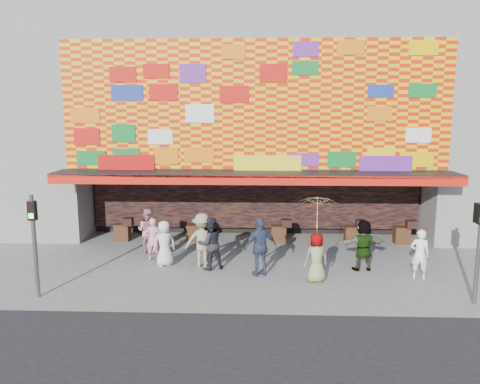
{
  "coord_description": "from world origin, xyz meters",
  "views": [
    {
      "loc": [
        0.14,
        -14.11,
        5.26
      ],
      "look_at": [
        -0.49,
        2.0,
        2.52
      ],
      "focal_mm": 35.0,
      "sensor_mm": 36.0,
      "label": 1
    }
  ],
  "objects_px": {
    "ped_c": "(210,243)",
    "signal_left": "(34,234)",
    "ped_a": "(164,243)",
    "ped_f": "(363,245)",
    "ped_g": "(316,257)",
    "ped_h": "(420,254)",
    "ped_d": "(202,240)",
    "ped_i": "(148,231)",
    "ped_e": "(261,247)",
    "parasol": "(318,213)",
    "signal_right": "(480,239)",
    "ped_b": "(153,239)"
  },
  "relations": [
    {
      "from": "ped_c",
      "to": "signal_left",
      "type": "bearing_deg",
      "value": 2.88
    },
    {
      "from": "ped_a",
      "to": "ped_f",
      "type": "relative_size",
      "value": 0.92
    },
    {
      "from": "ped_g",
      "to": "ped_h",
      "type": "xyz_separation_m",
      "value": [
        3.33,
        0.4,
        0.02
      ]
    },
    {
      "from": "signal_left",
      "to": "ped_d",
      "type": "relative_size",
      "value": 1.6
    },
    {
      "from": "ped_d",
      "to": "ped_i",
      "type": "distance_m",
      "value": 2.76
    },
    {
      "from": "ped_e",
      "to": "ped_f",
      "type": "relative_size",
      "value": 1.11
    },
    {
      "from": "ped_f",
      "to": "ped_g",
      "type": "xyz_separation_m",
      "value": [
        -1.71,
        -1.18,
        -0.08
      ]
    },
    {
      "from": "ped_h",
      "to": "ped_d",
      "type": "bearing_deg",
      "value": 3.12
    },
    {
      "from": "ped_e",
      "to": "parasol",
      "type": "distance_m",
      "value": 2.21
    },
    {
      "from": "signal_left",
      "to": "ped_g",
      "type": "distance_m",
      "value": 8.4
    },
    {
      "from": "ped_e",
      "to": "signal_right",
      "type": "bearing_deg",
      "value": 136.54
    },
    {
      "from": "ped_a",
      "to": "parasol",
      "type": "distance_m",
      "value": 5.44
    },
    {
      "from": "ped_f",
      "to": "ped_i",
      "type": "bearing_deg",
      "value": -20.98
    },
    {
      "from": "ped_d",
      "to": "signal_right",
      "type": "bearing_deg",
      "value": 161.56
    },
    {
      "from": "ped_d",
      "to": "ped_g",
      "type": "relative_size",
      "value": 1.19
    },
    {
      "from": "ped_h",
      "to": "ped_b",
      "type": "bearing_deg",
      "value": 0.49
    },
    {
      "from": "signal_left",
      "to": "ped_i",
      "type": "bearing_deg",
      "value": 64.1
    },
    {
      "from": "signal_left",
      "to": "ped_c",
      "type": "bearing_deg",
      "value": 28.91
    },
    {
      "from": "parasol",
      "to": "ped_c",
      "type": "bearing_deg",
      "value": 163.09
    },
    {
      "from": "signal_right",
      "to": "ped_i",
      "type": "distance_m",
      "value": 11.21
    },
    {
      "from": "signal_right",
      "to": "ped_e",
      "type": "distance_m",
      "value": 6.38
    },
    {
      "from": "ped_b",
      "to": "ped_c",
      "type": "distance_m",
      "value": 2.36
    },
    {
      "from": "signal_left",
      "to": "ped_b",
      "type": "height_order",
      "value": "signal_left"
    },
    {
      "from": "ped_e",
      "to": "parasol",
      "type": "height_order",
      "value": "parasol"
    },
    {
      "from": "ped_d",
      "to": "parasol",
      "type": "height_order",
      "value": "parasol"
    },
    {
      "from": "signal_right",
      "to": "ped_b",
      "type": "xyz_separation_m",
      "value": [
        -9.83,
        3.55,
        -1.08
      ]
    },
    {
      "from": "ped_c",
      "to": "ped_e",
      "type": "distance_m",
      "value": 1.79
    },
    {
      "from": "ped_a",
      "to": "ped_i",
      "type": "distance_m",
      "value": 1.81
    },
    {
      "from": "ped_c",
      "to": "signal_right",
      "type": "bearing_deg",
      "value": 135.15
    },
    {
      "from": "signal_right",
      "to": "ped_i",
      "type": "relative_size",
      "value": 1.76
    },
    {
      "from": "ped_e",
      "to": "ped_i",
      "type": "distance_m",
      "value": 4.9
    },
    {
      "from": "signal_left",
      "to": "ped_e",
      "type": "height_order",
      "value": "signal_left"
    },
    {
      "from": "ped_e",
      "to": "ped_b",
      "type": "bearing_deg",
      "value": -45.59
    },
    {
      "from": "ped_e",
      "to": "ped_d",
      "type": "bearing_deg",
      "value": -47.02
    },
    {
      "from": "signal_left",
      "to": "ped_d",
      "type": "bearing_deg",
      "value": 33.09
    },
    {
      "from": "signal_right",
      "to": "ped_d",
      "type": "relative_size",
      "value": 1.6
    },
    {
      "from": "ped_b",
      "to": "ped_f",
      "type": "xyz_separation_m",
      "value": [
        7.32,
        -0.81,
        0.09
      ]
    },
    {
      "from": "ped_b",
      "to": "ped_f",
      "type": "height_order",
      "value": "ped_f"
    },
    {
      "from": "parasol",
      "to": "ped_f",
      "type": "bearing_deg",
      "value": 34.63
    },
    {
      "from": "ped_f",
      "to": "ped_h",
      "type": "xyz_separation_m",
      "value": [
        1.62,
        -0.78,
        -0.06
      ]
    },
    {
      "from": "signal_left",
      "to": "ped_g",
      "type": "relative_size",
      "value": 1.91
    },
    {
      "from": "ped_h",
      "to": "signal_left",
      "type": "bearing_deg",
      "value": 20.25
    },
    {
      "from": "signal_right",
      "to": "ped_b",
      "type": "bearing_deg",
      "value": 160.13
    },
    {
      "from": "signal_right",
      "to": "parasol",
      "type": "relative_size",
      "value": 1.51
    },
    {
      "from": "ped_f",
      "to": "ped_i",
      "type": "relative_size",
      "value": 1.02
    },
    {
      "from": "ped_b",
      "to": "signal_left",
      "type": "bearing_deg",
      "value": 47.91
    },
    {
      "from": "signal_right",
      "to": "ped_a",
      "type": "bearing_deg",
      "value": 162.54
    },
    {
      "from": "ped_d",
      "to": "ped_f",
      "type": "bearing_deg",
      "value": 179.99
    },
    {
      "from": "signal_right",
      "to": "ped_c",
      "type": "xyz_separation_m",
      "value": [
        -7.67,
        2.61,
        -0.95
      ]
    },
    {
      "from": "ped_g",
      "to": "ped_a",
      "type": "bearing_deg",
      "value": -32.0
    }
  ]
}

